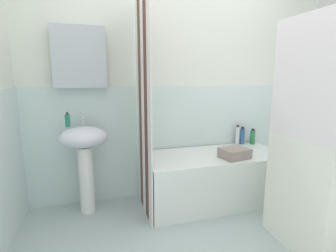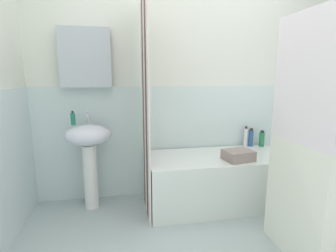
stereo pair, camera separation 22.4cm
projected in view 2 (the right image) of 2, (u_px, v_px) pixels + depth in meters
name	position (u px, v px, depth m)	size (l,w,h in m)	color
wall_back_tiled	(176.00, 92.00, 2.78)	(3.60, 0.18, 2.40)	silver
sink	(89.00, 148.00, 2.49)	(0.44, 0.34, 0.85)	white
faucet	(88.00, 117.00, 2.52)	(0.03, 0.12, 0.12)	silver
soap_dispenser	(73.00, 119.00, 2.44)	(0.04, 0.04, 0.14)	#21775E
bathtub	(217.00, 179.00, 2.65)	(1.44, 0.66, 0.51)	white
shower_curtain	(145.00, 109.00, 2.38)	(0.01, 0.66, 2.00)	white
lotion_bottle	(262.00, 139.00, 2.94)	(0.06, 0.06, 0.18)	#2A7E4D
conditioner_bottle	(251.00, 138.00, 2.94)	(0.05, 0.05, 0.21)	#32589B
body_wash_bottle	(246.00, 137.00, 2.93)	(0.04, 0.04, 0.23)	white
towel_folded	(238.00, 155.00, 2.46)	(0.26, 0.21, 0.10)	gray
washer_dryer_stack	(333.00, 141.00, 1.78)	(0.57, 0.61, 1.71)	white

